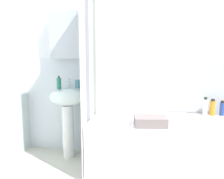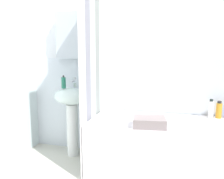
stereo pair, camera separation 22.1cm
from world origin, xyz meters
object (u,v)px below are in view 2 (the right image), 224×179
object	(u,v)px
shampoo_bottle	(219,110)
bathtub	(164,148)
soap_dispenser	(64,83)
toothbrush_cup	(82,84)
towel_folded	(149,122)
sink	(72,107)
conditioner_bottle	(211,109)

from	to	relation	value
shampoo_bottle	bathtub	bearing A→B (deg)	-152.12
soap_dispenser	toothbrush_cup	size ratio (longest dim) A/B	1.55
towel_folded	bathtub	bearing A→B (deg)	55.67
sink	towel_folded	world-z (taller)	sink
soap_dispenser	conditioner_bottle	bearing A→B (deg)	4.56
soap_dispenser	towel_folded	world-z (taller)	soap_dispenser
conditioner_bottle	towel_folded	world-z (taller)	conditioner_bottle
bathtub	shampoo_bottle	bearing A→B (deg)	27.88
soap_dispenser	conditioner_bottle	xyz separation A→B (m)	(1.66, 0.13, -0.25)
sink	bathtub	size ratio (longest dim) A/B	0.56
sink	shampoo_bottle	size ratio (longest dim) A/B	4.55
sink	bathtub	xyz separation A→B (m)	(1.11, -0.17, -0.34)
shampoo_bottle	towel_folded	world-z (taller)	shampoo_bottle
sink	shampoo_bottle	bearing A→B (deg)	4.23
toothbrush_cup	conditioner_bottle	distance (m)	1.49
toothbrush_cup	shampoo_bottle	xyz separation A→B (m)	(1.55, 0.06, -0.24)
sink	bathtub	world-z (taller)	sink
bathtub	conditioner_bottle	xyz separation A→B (m)	(0.47, 0.26, 0.38)
bathtub	towel_folded	xyz separation A→B (m)	(-0.13, -0.20, 0.33)
sink	conditioner_bottle	bearing A→B (deg)	3.45
soap_dispenser	bathtub	size ratio (longest dim) A/B	0.10
soap_dispenser	conditioner_bottle	world-z (taller)	soap_dispenser
toothbrush_cup	towel_folded	world-z (taller)	toothbrush_cup
bathtub	towel_folded	bearing A→B (deg)	-124.33
toothbrush_cup	towel_folded	bearing A→B (deg)	-26.39
sink	toothbrush_cup	world-z (taller)	toothbrush_cup
toothbrush_cup	towel_folded	distance (m)	1.01
soap_dispenser	shampoo_bottle	world-z (taller)	soap_dispenser
sink	toothbrush_cup	size ratio (longest dim) A/B	8.38
soap_dispenser	toothbrush_cup	world-z (taller)	soap_dispenser
sink	towel_folded	xyz separation A→B (m)	(0.98, -0.37, -0.01)
soap_dispenser	shampoo_bottle	bearing A→B (deg)	5.25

